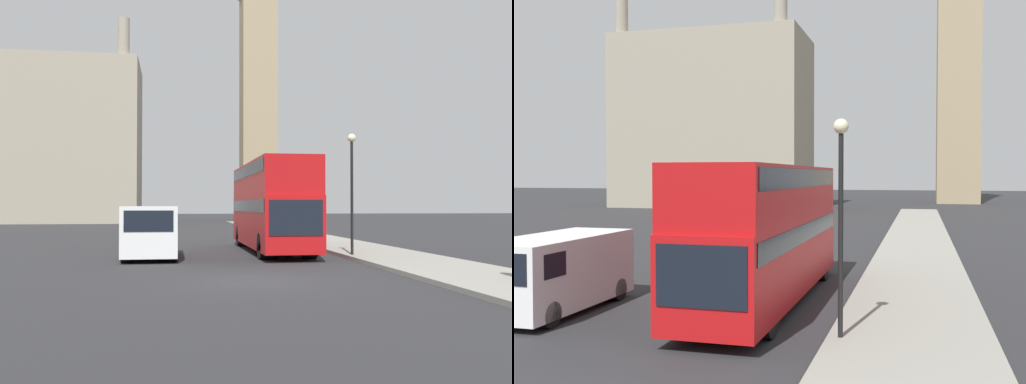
{
  "view_description": "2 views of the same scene",
  "coord_description": "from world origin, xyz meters",
  "views": [
    {
      "loc": [
        -2.27,
        -16.8,
        2.21
      ],
      "look_at": [
        1.76,
        10.53,
        2.9
      ],
      "focal_mm": 40.0,
      "sensor_mm": 36.0,
      "label": 1
    },
    {
      "loc": [
        7.14,
        -6.74,
        3.98
      ],
      "look_at": [
        -0.02,
        20.3,
        3.17
      ],
      "focal_mm": 40.0,
      "sensor_mm": 36.0,
      "label": 2
    }
  ],
  "objects": [
    {
      "name": "sidewalk_strip",
      "position": [
        6.95,
        0.0,
        0.07
      ],
      "size": [
        3.91,
        120.0,
        0.15
      ],
      "color": "gray",
      "rests_on": "ground_plane"
    },
    {
      "name": "building_block_distant",
      "position": [
        -18.53,
        62.16,
        10.77
      ],
      "size": [
        23.71,
        12.34,
        26.18
      ],
      "color": "#9E937F",
      "rests_on": "ground_plane"
    },
    {
      "name": "ground_plane",
      "position": [
        0.0,
        0.0,
        0.0
      ],
      "size": [
        300.0,
        300.0,
        0.0
      ],
      "primitive_type": "plane",
      "color": "#28282B"
    },
    {
      "name": "clock_tower",
      "position": [
        12.2,
        78.83,
        30.53
      ],
      "size": [
        6.28,
        6.45,
        59.49
      ],
      "color": "tan",
      "rests_on": "ground_plane"
    },
    {
      "name": "street_lamp",
      "position": [
        5.32,
        6.63,
        3.59
      ],
      "size": [
        0.36,
        0.36,
        5.17
      ],
      "color": "black",
      "rests_on": "sidewalk_strip"
    },
    {
      "name": "red_double_decker_bus",
      "position": [
        2.5,
        10.58,
        2.4
      ],
      "size": [
        2.47,
        11.45,
        4.27
      ],
      "color": "#B71114",
      "rests_on": "ground_plane"
    },
    {
      "name": "white_van",
      "position": [
        -3.15,
        7.66,
        1.19
      ],
      "size": [
        2.22,
        5.11,
        2.21
      ],
      "color": "white",
      "rests_on": "ground_plane"
    }
  ]
}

